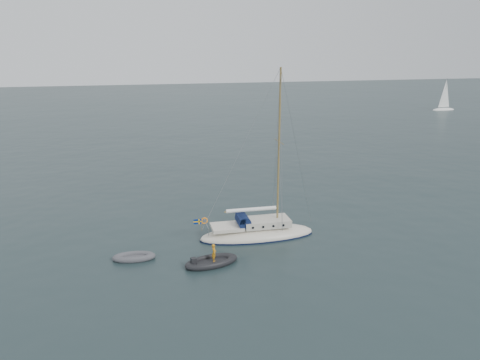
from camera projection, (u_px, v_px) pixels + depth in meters
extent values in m
plane|color=black|center=(256.00, 244.00, 33.49)|extent=(300.00, 300.00, 0.00)
ellipsoid|color=beige|center=(257.00, 235.00, 34.71)|extent=(8.57, 2.67, 1.43)
cube|color=beige|center=(266.00, 222.00, 34.60)|extent=(3.43, 1.81, 0.52)
cube|color=beige|center=(227.00, 227.00, 33.95)|extent=(2.28, 1.81, 0.24)
cylinder|color=#0E193D|center=(243.00, 221.00, 34.11)|extent=(0.91, 1.57, 0.91)
cube|color=#0E193D|center=(241.00, 218.00, 34.02)|extent=(0.43, 1.57, 0.38)
cylinder|color=olive|center=(279.00, 149.00, 33.30)|extent=(0.14, 0.14, 11.42)
cylinder|color=olive|center=(279.00, 141.00, 33.14)|extent=(0.05, 2.09, 0.05)
cylinder|color=olive|center=(251.00, 210.00, 34.05)|extent=(4.00, 0.10, 0.10)
cylinder|color=white|center=(251.00, 209.00, 34.04)|extent=(3.72, 0.27, 0.27)
cylinder|color=gray|center=(206.00, 224.00, 33.48)|extent=(0.04, 2.09, 0.04)
torus|color=orange|center=(204.00, 221.00, 34.00)|extent=(0.51, 0.10, 0.51)
cylinder|color=olive|center=(202.00, 226.00, 33.43)|extent=(0.03, 0.03, 0.86)
cube|color=navy|center=(198.00, 222.00, 33.28)|extent=(0.57, 0.02, 0.36)
cube|color=#F4AD06|center=(198.00, 222.00, 33.28)|extent=(0.59, 0.03, 0.09)
cube|color=#F4AD06|center=(199.00, 222.00, 33.30)|extent=(0.09, 0.03, 0.38)
cylinder|color=black|center=(247.00, 219.00, 35.16)|extent=(0.17, 0.06, 0.17)
cylinder|color=black|center=(253.00, 228.00, 33.46)|extent=(0.17, 0.06, 0.17)
cylinder|color=black|center=(256.00, 218.00, 35.34)|extent=(0.17, 0.06, 0.17)
cylinder|color=black|center=(264.00, 227.00, 33.64)|extent=(0.17, 0.06, 0.17)
cylinder|color=black|center=(266.00, 217.00, 35.52)|extent=(0.17, 0.06, 0.17)
cylinder|color=black|center=(274.00, 226.00, 33.81)|extent=(0.17, 0.06, 0.17)
cylinder|color=black|center=(276.00, 216.00, 35.70)|extent=(0.17, 0.06, 0.17)
cylinder|color=black|center=(284.00, 225.00, 33.99)|extent=(0.17, 0.06, 0.17)
cube|color=#535359|center=(134.00, 258.00, 31.02)|extent=(1.72, 0.71, 0.10)
cube|color=black|center=(211.00, 262.00, 30.32)|extent=(2.26, 0.94, 0.11)
cube|color=black|center=(193.00, 260.00, 29.96)|extent=(0.33, 0.33, 0.57)
imported|color=orange|center=(214.00, 253.00, 30.19)|extent=(0.44, 0.52, 1.21)
ellipsoid|color=white|center=(443.00, 110.00, 103.63)|extent=(5.61, 1.87, 0.93)
cylinder|color=gray|center=(445.00, 93.00, 102.61)|extent=(0.09, 0.09, 6.54)
cone|color=white|center=(445.00, 93.00, 102.60)|extent=(2.99, 2.99, 6.07)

